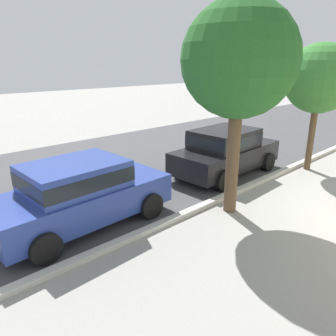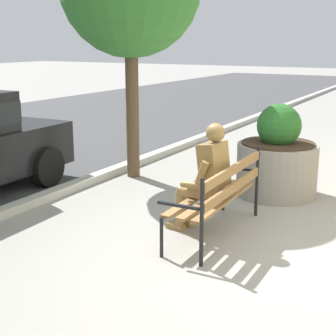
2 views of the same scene
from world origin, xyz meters
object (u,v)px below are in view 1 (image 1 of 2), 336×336
(street_tree_down_street, at_px, (320,79))
(parked_car_blue, at_px, (80,192))
(street_tree_near_bench, at_px, (239,61))
(parked_car_black, at_px, (225,150))

(street_tree_down_street, relative_size, parked_car_blue, 1.03)
(street_tree_near_bench, xyz_separation_m, parked_car_blue, (-3.19, 1.85, -2.83))
(street_tree_near_bench, xyz_separation_m, street_tree_down_street, (4.78, 0.17, -0.55))
(street_tree_near_bench, relative_size, parked_car_black, 1.21)
(street_tree_near_bench, height_order, parked_car_blue, street_tree_near_bench)
(parked_car_blue, distance_m, parked_car_black, 5.36)
(parked_car_blue, bearing_deg, street_tree_near_bench, -30.16)
(street_tree_near_bench, bearing_deg, parked_car_blue, 149.84)
(parked_car_black, bearing_deg, parked_car_blue, 180.00)
(parked_car_black, bearing_deg, street_tree_near_bench, -139.48)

